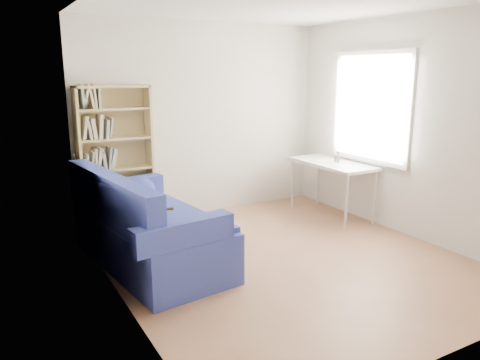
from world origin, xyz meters
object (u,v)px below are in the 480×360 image
object	(u,v)px
bookshelf	(116,165)
sofa	(145,229)
pen_cup	(337,158)
desk	(332,167)

from	to	relation	value
bookshelf	sofa	bearing A→B (deg)	-92.37
pen_cup	bookshelf	bearing A→B (deg)	161.93
sofa	desk	xyz separation A→B (m)	(2.75, 0.36, 0.31)
desk	pen_cup	xyz separation A→B (m)	(0.06, -0.03, 0.13)
sofa	pen_cup	bearing A→B (deg)	-0.52
desk	sofa	bearing A→B (deg)	-172.59
desk	bookshelf	bearing A→B (deg)	162.05
bookshelf	desk	xyz separation A→B (m)	(2.70, -0.87, -0.15)
sofa	bookshelf	bearing A→B (deg)	80.40
bookshelf	desk	size ratio (longest dim) A/B	1.43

